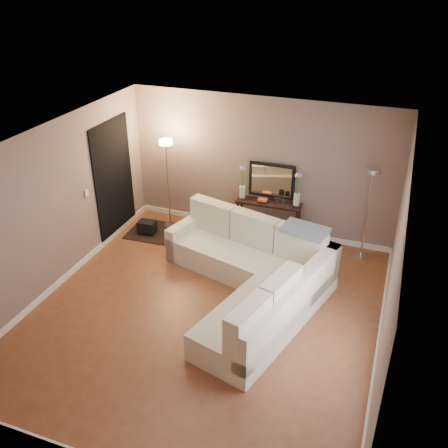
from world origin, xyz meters
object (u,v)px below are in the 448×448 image
(floor_lamp_lit, at_px, (167,167))
(floor_lamp_unlit, at_px, (370,196))
(sectional_sofa, at_px, (254,274))
(console_table, at_px, (264,217))

(floor_lamp_lit, height_order, floor_lamp_unlit, floor_lamp_lit)
(sectional_sofa, relative_size, console_table, 2.74)
(floor_lamp_lit, xyz_separation_m, floor_lamp_unlit, (3.67, 0.13, -0.06))
(sectional_sofa, bearing_deg, console_table, 101.13)
(console_table, bearing_deg, sectional_sofa, -78.87)
(floor_lamp_unlit, bearing_deg, sectional_sofa, -130.64)
(sectional_sofa, xyz_separation_m, console_table, (-0.35, 1.78, 0.05))
(sectional_sofa, relative_size, floor_lamp_lit, 1.88)
(sectional_sofa, distance_m, floor_lamp_unlit, 2.39)
(console_table, height_order, floor_lamp_lit, floor_lamp_lit)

